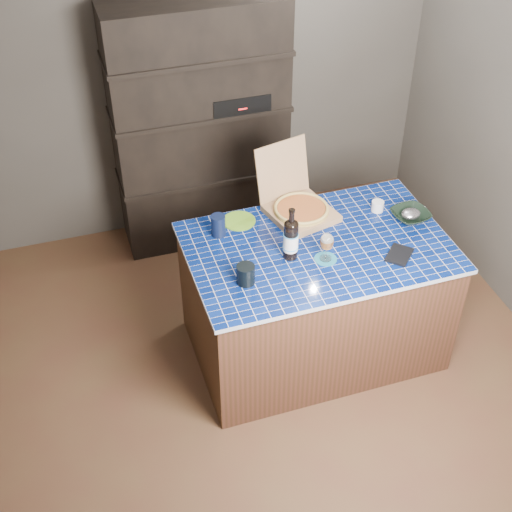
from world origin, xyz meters
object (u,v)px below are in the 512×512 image
object	(u,v)px
mead_bottle	(291,239)
wine_glass	(327,242)
pizza_box	(299,207)
bowl	(410,216)
kitchen_island	(315,298)
dvd_case	(399,255)

from	to	relation	value
mead_bottle	wine_glass	world-z (taller)	mead_bottle
pizza_box	bowl	distance (m)	0.67
kitchen_island	mead_bottle	xyz separation A→B (m)	(-0.19, -0.05, 0.54)
pizza_box	dvd_case	world-z (taller)	pizza_box
mead_bottle	wine_glass	distance (m)	0.20
kitchen_island	pizza_box	distance (m)	0.56
pizza_box	mead_bottle	size ratio (longest dim) A/B	1.55
kitchen_island	bowl	world-z (taller)	bowl
kitchen_island	bowl	bearing A→B (deg)	5.81
kitchen_island	bowl	size ratio (longest dim) A/B	6.87
wine_glass	kitchen_island	bearing A→B (deg)	86.04
mead_bottle	wine_glass	bearing A→B (deg)	-24.57
mead_bottle	bowl	bearing A→B (deg)	8.17
bowl	pizza_box	bearing A→B (deg)	158.01
kitchen_island	wine_glass	distance (m)	0.55
dvd_case	bowl	world-z (taller)	bowl
dvd_case	bowl	size ratio (longest dim) A/B	0.78
kitchen_island	bowl	xyz separation A→B (m)	(0.62, 0.07, 0.44)
mead_bottle	dvd_case	bearing A→B (deg)	-16.89
kitchen_island	wine_glass	world-z (taller)	wine_glass
wine_glass	dvd_case	xyz separation A→B (m)	(0.41, -0.10, -0.12)
pizza_box	bowl	bearing A→B (deg)	-36.03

